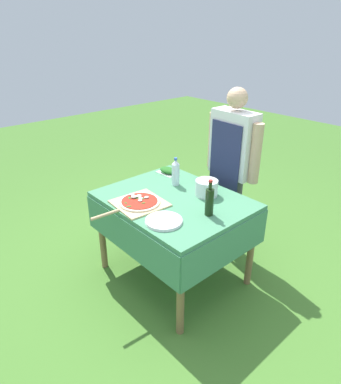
{
  "coord_description": "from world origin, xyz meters",
  "views": [
    {
      "loc": [
        1.76,
        -1.6,
        1.95
      ],
      "look_at": [
        -0.04,
        0.0,
        0.78
      ],
      "focal_mm": 32.0,
      "sensor_mm": 36.0,
      "label": 1
    }
  ],
  "objects_px": {
    "person_cook": "(232,160)",
    "herb_container": "(168,171)",
    "prep_table": "(174,210)",
    "water_bottle": "(176,172)",
    "mixing_tub": "(207,188)",
    "plate_stack": "(164,221)",
    "oil_bottle": "(209,201)",
    "pizza_on_peel": "(138,203)"
  },
  "relations": [
    {
      "from": "water_bottle",
      "to": "herb_container",
      "type": "height_order",
      "value": "water_bottle"
    },
    {
      "from": "pizza_on_peel",
      "to": "water_bottle",
      "type": "xyz_separation_m",
      "value": [
        -0.08,
        0.45,
        0.1
      ]
    },
    {
      "from": "oil_bottle",
      "to": "plate_stack",
      "type": "xyz_separation_m",
      "value": [
        -0.13,
        -0.31,
        -0.1
      ]
    },
    {
      "from": "pizza_on_peel",
      "to": "plate_stack",
      "type": "relative_size",
      "value": 2.28
    },
    {
      "from": "oil_bottle",
      "to": "herb_container",
      "type": "distance_m",
      "value": 0.82
    },
    {
      "from": "herb_container",
      "to": "mixing_tub",
      "type": "relative_size",
      "value": 1.12
    },
    {
      "from": "mixing_tub",
      "to": "plate_stack",
      "type": "height_order",
      "value": "mixing_tub"
    },
    {
      "from": "herb_container",
      "to": "mixing_tub",
      "type": "bearing_deg",
      "value": -6.71
    },
    {
      "from": "person_cook",
      "to": "oil_bottle",
      "type": "bearing_deg",
      "value": 120.0
    },
    {
      "from": "prep_table",
      "to": "pizza_on_peel",
      "type": "height_order",
      "value": "pizza_on_peel"
    },
    {
      "from": "prep_table",
      "to": "herb_container",
      "type": "xyz_separation_m",
      "value": [
        -0.41,
        0.3,
        0.13
      ]
    },
    {
      "from": "mixing_tub",
      "to": "pizza_on_peel",
      "type": "bearing_deg",
      "value": -114.85
    },
    {
      "from": "water_bottle",
      "to": "oil_bottle",
      "type": "bearing_deg",
      "value": -17.42
    },
    {
      "from": "water_bottle",
      "to": "herb_container",
      "type": "bearing_deg",
      "value": 153.83
    },
    {
      "from": "prep_table",
      "to": "herb_container",
      "type": "relative_size",
      "value": 5.63
    },
    {
      "from": "person_cook",
      "to": "herb_container",
      "type": "bearing_deg",
      "value": 44.86
    },
    {
      "from": "pizza_on_peel",
      "to": "oil_bottle",
      "type": "height_order",
      "value": "oil_bottle"
    },
    {
      "from": "pizza_on_peel",
      "to": "person_cook",
      "type": "bearing_deg",
      "value": 87.61
    },
    {
      "from": "pizza_on_peel",
      "to": "water_bottle",
      "type": "relative_size",
      "value": 2.45
    },
    {
      "from": "prep_table",
      "to": "plate_stack",
      "type": "xyz_separation_m",
      "value": [
        0.22,
        -0.29,
        0.11
      ]
    },
    {
      "from": "oil_bottle",
      "to": "water_bottle",
      "type": "distance_m",
      "value": 0.56
    },
    {
      "from": "oil_bottle",
      "to": "mixing_tub",
      "type": "xyz_separation_m",
      "value": [
        -0.23,
        0.22,
        -0.04
      ]
    },
    {
      "from": "water_bottle",
      "to": "mixing_tub",
      "type": "bearing_deg",
      "value": 9.24
    },
    {
      "from": "water_bottle",
      "to": "plate_stack",
      "type": "bearing_deg",
      "value": -49.79
    },
    {
      "from": "pizza_on_peel",
      "to": "mixing_tub",
      "type": "xyz_separation_m",
      "value": [
        0.23,
        0.5,
        0.05
      ]
    },
    {
      "from": "pizza_on_peel",
      "to": "oil_bottle",
      "type": "xyz_separation_m",
      "value": [
        0.46,
        0.28,
        0.09
      ]
    },
    {
      "from": "person_cook",
      "to": "pizza_on_peel",
      "type": "relative_size",
      "value": 2.57
    },
    {
      "from": "person_cook",
      "to": "mixing_tub",
      "type": "bearing_deg",
      "value": 107.31
    },
    {
      "from": "plate_stack",
      "to": "pizza_on_peel",
      "type": "bearing_deg",
      "value": 175.38
    },
    {
      "from": "plate_stack",
      "to": "water_bottle",
      "type": "bearing_deg",
      "value": 130.21
    },
    {
      "from": "plate_stack",
      "to": "oil_bottle",
      "type": "bearing_deg",
      "value": 66.76
    },
    {
      "from": "prep_table",
      "to": "plate_stack",
      "type": "height_order",
      "value": "plate_stack"
    },
    {
      "from": "prep_table",
      "to": "mixing_tub",
      "type": "bearing_deg",
      "value": 61.47
    },
    {
      "from": "mixing_tub",
      "to": "person_cook",
      "type": "bearing_deg",
      "value": 104.72
    },
    {
      "from": "person_cook",
      "to": "mixing_tub",
      "type": "height_order",
      "value": "person_cook"
    },
    {
      "from": "prep_table",
      "to": "water_bottle",
      "type": "height_order",
      "value": "water_bottle"
    },
    {
      "from": "plate_stack",
      "to": "prep_table",
      "type": "bearing_deg",
      "value": 126.88
    },
    {
      "from": "herb_container",
      "to": "person_cook",
      "type": "bearing_deg",
      "value": 42.27
    },
    {
      "from": "prep_table",
      "to": "person_cook",
      "type": "bearing_deg",
      "value": 89.26
    },
    {
      "from": "pizza_on_peel",
      "to": "mixing_tub",
      "type": "distance_m",
      "value": 0.55
    },
    {
      "from": "herb_container",
      "to": "water_bottle",
      "type": "bearing_deg",
      "value": -26.17
    },
    {
      "from": "water_bottle",
      "to": "mixing_tub",
      "type": "relative_size",
      "value": 1.35
    }
  ]
}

